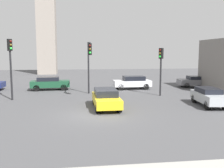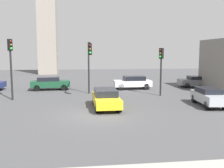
{
  "view_description": "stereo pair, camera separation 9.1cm",
  "coord_description": "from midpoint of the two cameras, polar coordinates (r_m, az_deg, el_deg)",
  "views": [
    {
      "loc": [
        -0.98,
        -16.41,
        4.08
      ],
      "look_at": [
        1.56,
        3.79,
        1.56
      ],
      "focal_mm": 40.51,
      "sensor_mm": 36.0,
      "label": 1
    },
    {
      "loc": [
        -0.89,
        -16.42,
        4.08
      ],
      "look_at": [
        1.56,
        3.79,
        1.56
      ],
      "focal_mm": 40.51,
      "sensor_mm": 36.0,
      "label": 2
    }
  ],
  "objects": [
    {
      "name": "traffic_light_1",
      "position": [
        23.32,
        -21.79,
        5.5
      ],
      "size": [
        0.46,
        0.48,
        5.24
      ],
      "rotation": [
        0.0,
        0.0,
        -0.86
      ],
      "color": "black",
      "rests_on": "ground_plane"
    },
    {
      "name": "traffic_light_0",
      "position": [
        23.65,
        -5.04,
        6.13
      ],
      "size": [
        0.32,
        3.77,
        5.14
      ],
      "rotation": [
        0.0,
        0.0,
        -1.56
      ],
      "color": "black",
      "rests_on": "ground_plane"
    },
    {
      "name": "traffic_light_2",
      "position": [
        24.32,
        11.11,
        4.81
      ],
      "size": [
        0.48,
        0.45,
        4.52
      ],
      "rotation": [
        0.0,
        0.0,
        -2.51
      ],
      "color": "black",
      "rests_on": "ground_plane"
    },
    {
      "name": "car_6",
      "position": [
        28.69,
        -13.7,
        0.24
      ],
      "size": [
        4.31,
        2.1,
        1.45
      ],
      "rotation": [
        0.0,
        0.0,
        0.08
      ],
      "color": "#19472D",
      "rests_on": "ground_plane"
    },
    {
      "name": "car_1",
      "position": [
        31.78,
        18.75,
        0.61
      ],
      "size": [
        4.37,
        2.24,
        1.33
      ],
      "rotation": [
        0.0,
        0.0,
        3.06
      ],
      "color": "slate",
      "rests_on": "ground_plane"
    },
    {
      "name": "car_4",
      "position": [
        20.86,
        21.13,
        -2.62
      ],
      "size": [
        1.91,
        4.04,
        1.38
      ],
      "rotation": [
        0.0,
        0.0,
        -1.66
      ],
      "color": "#ADB2B7",
      "rests_on": "ground_plane"
    },
    {
      "name": "ground_plane",
      "position": [
        16.94,
        -3.57,
        -6.9
      ],
      "size": [
        92.4,
        92.4,
        0.0
      ],
      "primitive_type": "plane",
      "color": "#4C4C4F"
    },
    {
      "name": "skyline_tower",
      "position": [
        51.27,
        -14.47,
        15.87
      ],
      "size": [
        3.45,
        3.45,
        24.24
      ],
      "primitive_type": "cube",
      "color": "gray",
      "rests_on": "ground_plane"
    },
    {
      "name": "car_2",
      "position": [
        28.58,
        4.8,
        0.42
      ],
      "size": [
        4.21,
        1.89,
        1.48
      ],
      "rotation": [
        0.0,
        0.0,
        3.17
      ],
      "color": "silver",
      "rests_on": "ground_plane"
    },
    {
      "name": "car_0",
      "position": [
        18.8,
        -1.27,
        -3.2
      ],
      "size": [
        1.87,
        4.47,
        1.4
      ],
      "rotation": [
        0.0,
        0.0,
        -1.55
      ],
      "color": "yellow",
      "rests_on": "ground_plane"
    }
  ]
}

